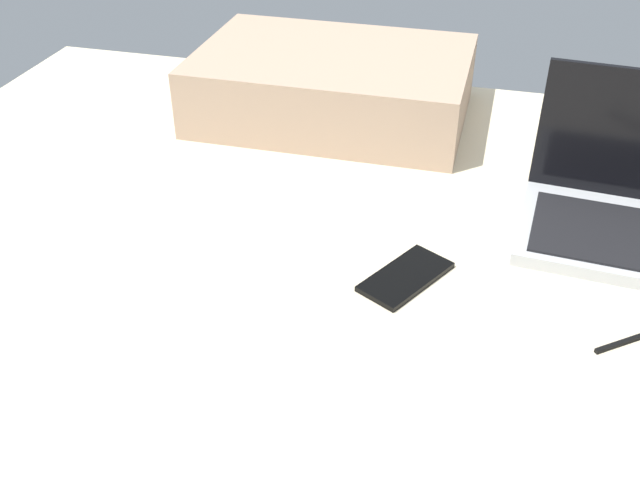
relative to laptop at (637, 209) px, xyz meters
The scene contains 4 objects.
bed_mattress 43.87cm from the laptop, 153.95° to the right, with size 180.00×140.00×18.00cm, color beige.
laptop is the anchor object (origin of this frame).
cell_phone 37.63cm from the laptop, 147.33° to the right, with size 6.80×14.00×0.80cm, color black.
pillow 62.11cm from the laptop, 151.46° to the left, with size 52.00×36.00×13.00cm, color tan.
Camera 1 is at (15.30, -84.00, 80.83)cm, focal length 41.20 mm.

